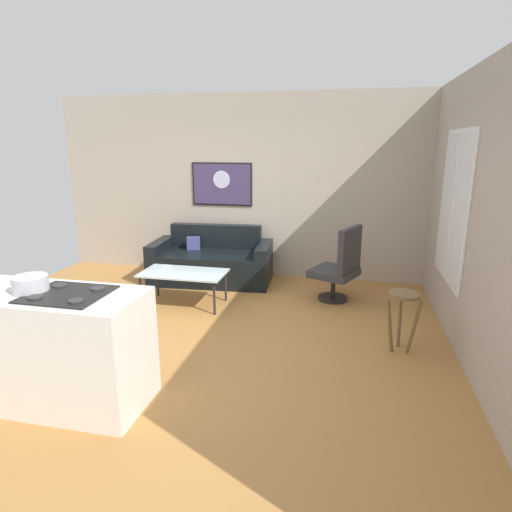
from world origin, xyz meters
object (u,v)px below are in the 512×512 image
Objects in this scene: coffee_table at (184,275)px; armchair at (340,266)px; wall_painting at (222,184)px; couch at (212,263)px; mixing_bowl at (30,284)px; bar_stool at (403,306)px.

armchair is at bearing 16.08° from coffee_table.
wall_painting is at bearing 153.04° from armchair.
mixing_bowl reaches higher than couch.
couch is at bearing 87.88° from coffee_table.
armchair reaches higher than coffee_table.
armchair is (1.98, 0.57, 0.08)m from coffee_table.
couch is 1.06m from coffee_table.
mixing_bowl reaches higher than bar_stool.
coffee_table is at bearing -163.92° from armchair.
armchair is at bearing 50.76° from mixing_bowl.
couch is at bearing 166.16° from armchair.
coffee_table is 1.07× the size of armchair.
couch reaches higher than coffee_table.
wall_painting reaches higher than armchair.
coffee_table is 1.76× the size of bar_stool.
coffee_table is 2.37m from mixing_bowl.
armchair is 1.47m from bar_stool.
wall_painting is (-2.56, 2.28, 0.96)m from bar_stool.
couch is 3.16m from bar_stool.
couch is 1.82× the size of armchair.
mixing_bowl is at bearing -96.51° from couch.
couch is 1.25m from wall_painting.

